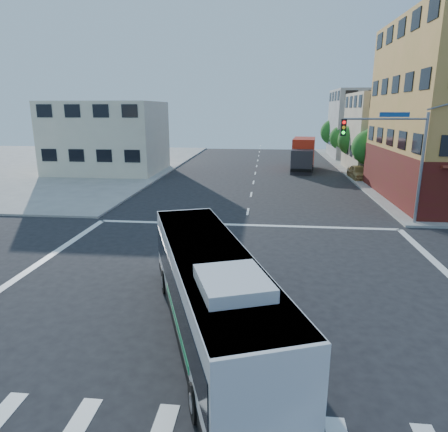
# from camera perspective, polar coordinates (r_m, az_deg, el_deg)

# --- Properties ---
(ground) EXTENTS (120.00, 120.00, 0.00)m
(ground) POSITION_cam_1_polar(r_m,az_deg,el_deg) (16.65, 1.26, -10.47)
(ground) COLOR black
(ground) RESTS_ON ground
(building_east_near) EXTENTS (12.06, 10.06, 9.00)m
(building_east_near) POSITION_cam_1_polar(r_m,az_deg,el_deg) (51.50, 24.30, 10.76)
(building_east_near) COLOR beige
(building_east_near) RESTS_ON ground
(building_east_far) EXTENTS (12.06, 10.06, 10.00)m
(building_east_far) POSITION_cam_1_polar(r_m,az_deg,el_deg) (64.93, 20.56, 12.18)
(building_east_far) COLOR #ADADA7
(building_east_far) RESTS_ON ground
(building_west) EXTENTS (12.06, 10.06, 8.00)m
(building_west) POSITION_cam_1_polar(r_m,az_deg,el_deg) (48.62, -16.30, 10.70)
(building_west) COLOR beige
(building_west) RESTS_ON ground
(signal_mast_ne) EXTENTS (7.91, 1.13, 8.07)m
(signal_mast_ne) POSITION_cam_1_polar(r_m,az_deg,el_deg) (26.86, 23.34, 9.15)
(signal_mast_ne) COLOR gray
(signal_mast_ne) RESTS_ON ground
(street_tree_a) EXTENTS (3.60, 3.60, 5.53)m
(street_tree_a) POSITION_cam_1_polar(r_m,az_deg,el_deg) (44.35, 20.24, 9.48)
(street_tree_a) COLOR #382114
(street_tree_a) RESTS_ON ground
(street_tree_b) EXTENTS (3.80, 3.80, 5.79)m
(street_tree_b) POSITION_cam_1_polar(r_m,az_deg,el_deg) (52.12, 18.17, 10.53)
(street_tree_b) COLOR #382114
(street_tree_b) RESTS_ON ground
(street_tree_c) EXTENTS (3.40, 3.40, 5.29)m
(street_tree_c) POSITION_cam_1_polar(r_m,az_deg,el_deg) (59.98, 16.59, 10.86)
(street_tree_c) COLOR #382114
(street_tree_c) RESTS_ON ground
(street_tree_d) EXTENTS (4.00, 4.00, 6.03)m
(street_tree_d) POSITION_cam_1_polar(r_m,az_deg,el_deg) (67.83, 15.42, 11.71)
(street_tree_d) COLOR #382114
(street_tree_d) RESTS_ON ground
(transit_bus) EXTENTS (5.95, 11.10, 3.25)m
(transit_bus) POSITION_cam_1_polar(r_m,az_deg,el_deg) (12.86, -1.97, -10.67)
(transit_bus) COLOR black
(transit_bus) RESTS_ON ground
(box_truck) EXTENTS (3.45, 8.61, 3.77)m
(box_truck) POSITION_cam_1_polar(r_m,az_deg,el_deg) (49.49, 11.25, 8.54)
(box_truck) COLOR #28272D
(box_truck) RESTS_ON ground
(parked_car) EXTENTS (1.92, 4.39, 1.47)m
(parked_car) POSITION_cam_1_polar(r_m,az_deg,el_deg) (44.56, 18.67, 5.93)
(parked_car) COLOR tan
(parked_car) RESTS_ON ground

